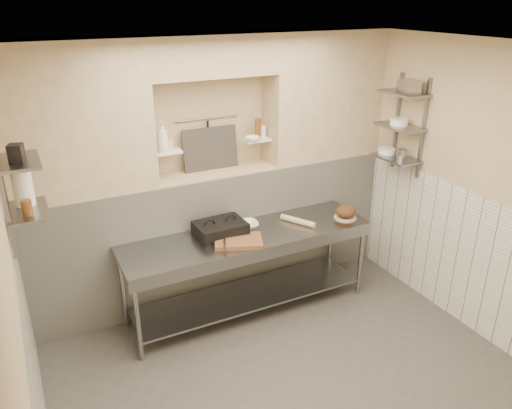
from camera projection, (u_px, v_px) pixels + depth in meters
floor at (296, 388)px, 4.38m from camera, size 4.00×3.90×0.10m
ceiling at (310, 42)px, 3.25m from camera, size 4.00×3.90×0.10m
wall_left at (8, 311)px, 2.97m from camera, size 0.10×3.90×2.80m
wall_right at (489, 196)px, 4.67m from camera, size 0.10×3.90×2.80m
wall_back at (206, 166)px, 5.46m from camera, size 4.00×0.10×2.80m
backwall_lower at (217, 233)px, 5.53m from camera, size 4.00×0.40×1.40m
alcove_sill at (215, 172)px, 5.25m from camera, size 1.30×0.40×0.02m
backwall_pillar_left at (74, 121)px, 4.43m from camera, size 1.35×0.40×1.40m
backwall_pillar_right at (323, 96)px, 5.53m from camera, size 1.35×0.40×1.40m
backwall_header at (211, 55)px, 4.79m from camera, size 1.30×0.40×0.40m
wainscot_left at (39, 398)px, 3.26m from camera, size 0.02×3.90×1.40m
wainscot_right at (472, 262)px, 4.92m from camera, size 0.02×3.90×1.40m
alcove_shelf_left at (167, 152)px, 4.93m from camera, size 0.28×0.16×0.02m
alcove_shelf_right at (257, 140)px, 5.35m from camera, size 0.28×0.16×0.02m
utensil_rail at (207, 118)px, 5.18m from camera, size 0.70×0.02×0.02m
hanging_steel at (208, 135)px, 5.23m from camera, size 0.02×0.02×0.30m
splash_panel at (210, 149)px, 5.24m from camera, size 0.60×0.08×0.45m
shelf_rail_left_a at (2, 181)px, 3.87m from camera, size 0.03×0.03×0.95m
shelf_rail_left_b at (4, 199)px, 3.54m from camera, size 0.03×0.03×0.95m
wall_shelf_left_lower at (27, 211)px, 3.84m from camera, size 0.30×0.50×0.02m
wall_shelf_left_upper at (18, 162)px, 3.68m from camera, size 0.30×0.50×0.03m
shelf_rail_right_a at (397, 121)px, 5.49m from camera, size 0.03×0.03×1.05m
shelf_rail_right_b at (423, 129)px, 5.16m from camera, size 0.03×0.03×1.05m
wall_shelf_right_lower at (396, 158)px, 5.40m from camera, size 0.30×0.50×0.02m
wall_shelf_right_mid at (400, 127)px, 5.27m from camera, size 0.30×0.50×0.02m
wall_shelf_right_upper at (404, 93)px, 5.13m from camera, size 0.30×0.50×0.03m
prep_table at (249, 257)px, 5.13m from camera, size 2.60×0.70×0.90m
panini_press at (220, 229)px, 5.01m from camera, size 0.51×0.38×0.13m
cutting_board at (238, 241)px, 4.86m from camera, size 0.55×0.47×0.04m
knife_blade at (238, 235)px, 4.91m from camera, size 0.27×0.06×0.01m
tongs at (225, 245)px, 4.70m from camera, size 0.10×0.22×0.02m
mixing_bowl at (247, 225)px, 5.18m from camera, size 0.27×0.27×0.06m
rolling_pin at (298, 221)px, 5.27m from camera, size 0.25×0.38×0.06m
bread_board at (345, 217)px, 5.41m from camera, size 0.24×0.24×0.01m
bread_loaf at (346, 211)px, 5.38m from camera, size 0.22×0.22×0.13m
bottle_soap at (163, 137)px, 4.84m from camera, size 0.13×0.13×0.30m
jar_alcove at (169, 144)px, 4.94m from camera, size 0.08×0.08×0.11m
bowl_alcove at (253, 139)px, 5.25m from camera, size 0.18×0.18×0.05m
condiment_a at (259, 128)px, 5.34m from camera, size 0.06×0.06×0.21m
condiment_b at (257, 129)px, 5.30m from camera, size 0.05×0.05×0.21m
condiment_c at (263, 132)px, 5.38m from camera, size 0.07×0.07×0.12m
jug_left at (23, 187)px, 3.86m from camera, size 0.15×0.15×0.30m
jar_left at (27, 208)px, 3.72m from camera, size 0.08×0.08×0.12m
box_left_upper at (16, 154)px, 3.59m from camera, size 0.13×0.13×0.14m
bowl_right at (387, 151)px, 5.52m from camera, size 0.19×0.19×0.06m
canister_right at (402, 154)px, 5.32m from camera, size 0.11×0.11×0.11m
bowl_right_mid at (399, 122)px, 5.27m from camera, size 0.19×0.19×0.07m
basket_right at (409, 87)px, 5.05m from camera, size 0.20×0.23×0.13m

